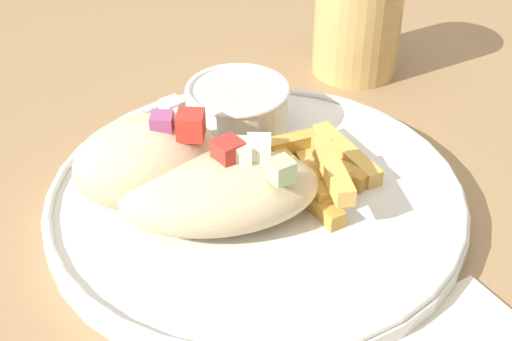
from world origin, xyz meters
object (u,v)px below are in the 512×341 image
at_px(sauce_ramekin, 238,106).
at_px(plate, 256,198).
at_px(pita_sandwich_far, 148,159).
at_px(fries_pile, 311,172).
at_px(pita_sandwich_near, 221,190).
at_px(water_glass, 357,27).

bearing_deg(sauce_ramekin, plate, -104.07).
distance_m(pita_sandwich_far, fries_pile, 0.11).
bearing_deg(pita_sandwich_far, pita_sandwich_near, -49.79).
xyz_separation_m(pita_sandwich_near, fries_pile, (0.07, 0.01, -0.01)).
bearing_deg(sauce_ramekin, fries_pile, -77.36).
xyz_separation_m(pita_sandwich_near, water_glass, (0.20, 0.17, 0.01)).
distance_m(fries_pile, sauce_ramekin, 0.09).
bearing_deg(fries_pile, sauce_ramekin, 102.64).
distance_m(pita_sandwich_near, sauce_ramekin, 0.11).
xyz_separation_m(fries_pile, water_glass, (0.13, 0.16, 0.02)).
height_order(pita_sandwich_near, pita_sandwich_far, pita_sandwich_far).
relative_size(pita_sandwich_near, fries_pile, 1.25).
bearing_deg(water_glass, sauce_ramekin, -154.14).
height_order(fries_pile, sauce_ramekin, sauce_ramekin).
bearing_deg(pita_sandwich_near, fries_pile, 19.67).
xyz_separation_m(plate, pita_sandwich_far, (-0.07, 0.03, 0.03)).
relative_size(fries_pile, sauce_ramekin, 1.43).
bearing_deg(fries_pile, water_glass, 51.23).
relative_size(pita_sandwich_near, sauce_ramekin, 1.79).
bearing_deg(sauce_ramekin, water_glass, 25.86).
relative_size(fries_pile, water_glass, 1.20).
distance_m(pita_sandwich_near, water_glass, 0.26).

